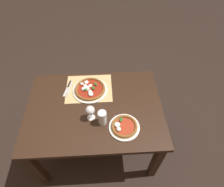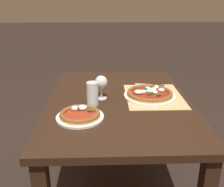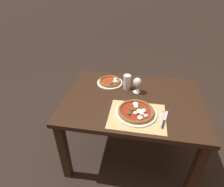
% 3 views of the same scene
% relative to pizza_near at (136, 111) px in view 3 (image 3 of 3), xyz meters
% --- Properties ---
extents(ground_plane, '(24.00, 24.00, 0.00)m').
position_rel_pizza_near_xyz_m(ground_plane, '(-0.04, 0.21, -0.76)').
color(ground_plane, black).
extents(dining_table, '(1.26, 0.90, 0.74)m').
position_rel_pizza_near_xyz_m(dining_table, '(-0.04, 0.21, -0.13)').
color(dining_table, black).
rests_on(dining_table, ground).
extents(paper_placemat, '(0.46, 0.37, 0.00)m').
position_rel_pizza_near_xyz_m(paper_placemat, '(0.01, -0.03, -0.02)').
color(paper_placemat, tan).
rests_on(paper_placemat, dining_table).
extents(pizza_near, '(0.34, 0.34, 0.05)m').
position_rel_pizza_near_xyz_m(pizza_near, '(0.00, 0.00, 0.00)').
color(pizza_near, silver).
rests_on(pizza_near, paper_placemat).
extents(pizza_far, '(0.26, 0.26, 0.05)m').
position_rel_pizza_near_xyz_m(pizza_far, '(-0.30, 0.43, -0.00)').
color(pizza_far, silver).
rests_on(pizza_far, dining_table).
extents(wine_glass, '(0.08, 0.08, 0.16)m').
position_rel_pizza_near_xyz_m(wine_glass, '(-0.02, 0.32, 0.08)').
color(wine_glass, silver).
rests_on(wine_glass, dining_table).
extents(pint_glass, '(0.07, 0.07, 0.15)m').
position_rel_pizza_near_xyz_m(pint_glass, '(-0.12, 0.37, 0.05)').
color(pint_glass, silver).
rests_on(pint_glass, dining_table).
extents(fork, '(0.05, 0.20, 0.00)m').
position_rel_pizza_near_xyz_m(fork, '(0.21, -0.03, -0.02)').
color(fork, '#B7B7BC').
rests_on(fork, paper_placemat).
extents(knife, '(0.07, 0.21, 0.01)m').
position_rel_pizza_near_xyz_m(knife, '(0.23, -0.04, -0.02)').
color(knife, black).
rests_on(knife, paper_placemat).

